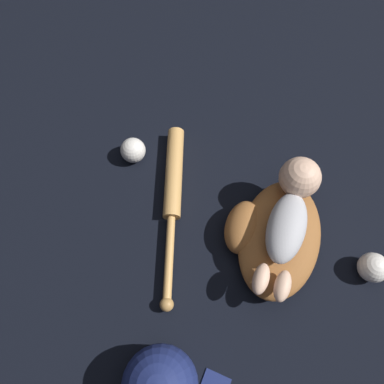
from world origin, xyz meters
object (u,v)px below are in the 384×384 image
(baseball_glove, at_px, (273,236))
(baseball, at_px, (133,150))
(baby_figure, at_px, (291,209))
(baseball_bat, at_px, (173,189))
(baseball_spare, at_px, (373,268))

(baseball_glove, distance_m, baseball, 0.48)
(baseball_glove, xyz_separation_m, baby_figure, (0.05, -0.01, 0.09))
(baby_figure, bearing_deg, baseball_bat, 102.69)
(baseball_bat, height_order, baseball_spare, baseball_spare)
(baseball_glove, distance_m, baseball_spare, 0.27)
(baseball_glove, xyz_separation_m, baseball_bat, (-0.02, 0.31, -0.02))
(baseball_glove, xyz_separation_m, baseball_spare, (0.06, -0.26, -0.00))
(baseball_glove, height_order, baseball, baseball_glove)
(baseball_bat, relative_size, baseball_spare, 6.18)
(baby_figure, distance_m, baseball, 0.49)
(baby_figure, relative_size, baseball, 4.93)
(baby_figure, relative_size, baseball_spare, 4.79)
(baseball_glove, bearing_deg, baseball_spare, -76.76)
(baby_figure, distance_m, baseball_spare, 0.27)
(baby_figure, height_order, baseball_bat, baby_figure)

